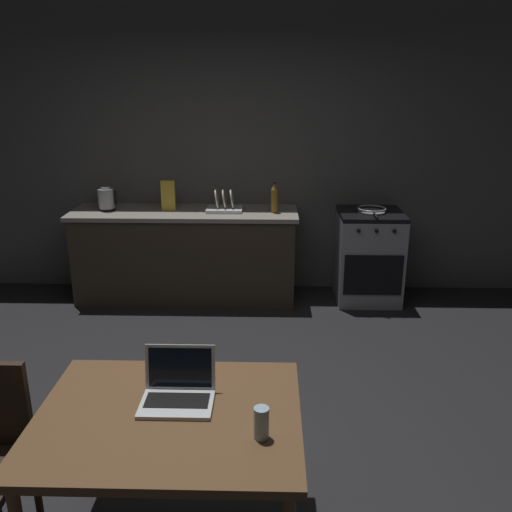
{
  "coord_description": "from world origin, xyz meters",
  "views": [
    {
      "loc": [
        0.36,
        -2.95,
        2.11
      ],
      "look_at": [
        0.26,
        0.68,
        0.91
      ],
      "focal_mm": 38.35,
      "sensor_mm": 36.0,
      "label": 1
    }
  ],
  "objects_px": {
    "stove_oven": "(368,256)",
    "laptop": "(178,392)",
    "electric_kettle": "(106,199)",
    "cereal_box": "(168,195)",
    "dining_table": "(169,428)",
    "bottle": "(274,198)",
    "dish_rack": "(225,206)",
    "drinking_glass": "(261,423)",
    "frying_pan": "(372,210)"
  },
  "relations": [
    {
      "from": "electric_kettle",
      "to": "frying_pan",
      "type": "bearing_deg",
      "value": -0.63
    },
    {
      "from": "dining_table",
      "to": "drinking_glass",
      "type": "height_order",
      "value": "drinking_glass"
    },
    {
      "from": "frying_pan",
      "to": "laptop",
      "type": "bearing_deg",
      "value": -114.91
    },
    {
      "from": "cereal_box",
      "to": "dish_rack",
      "type": "height_order",
      "value": "cereal_box"
    },
    {
      "from": "dining_table",
      "to": "dish_rack",
      "type": "distance_m",
      "value": 3.07
    },
    {
      "from": "electric_kettle",
      "to": "cereal_box",
      "type": "height_order",
      "value": "cereal_box"
    },
    {
      "from": "frying_pan",
      "to": "drinking_glass",
      "type": "distance_m",
      "value": 3.33
    },
    {
      "from": "bottle",
      "to": "electric_kettle",
      "type": "bearing_deg",
      "value": 178.21
    },
    {
      "from": "cereal_box",
      "to": "electric_kettle",
      "type": "bearing_deg",
      "value": -178.06
    },
    {
      "from": "stove_oven",
      "to": "frying_pan",
      "type": "bearing_deg",
      "value": -91.35
    },
    {
      "from": "cereal_box",
      "to": "dish_rack",
      "type": "relative_size",
      "value": 0.84
    },
    {
      "from": "dish_rack",
      "to": "bottle",
      "type": "bearing_deg",
      "value": -6.03
    },
    {
      "from": "dining_table",
      "to": "stove_oven",
      "type": "bearing_deg",
      "value": 65.53
    },
    {
      "from": "dining_table",
      "to": "laptop",
      "type": "distance_m",
      "value": 0.16
    },
    {
      "from": "laptop",
      "to": "drinking_glass",
      "type": "height_order",
      "value": "laptop"
    },
    {
      "from": "bottle",
      "to": "dish_rack",
      "type": "height_order",
      "value": "bottle"
    },
    {
      "from": "stove_oven",
      "to": "bottle",
      "type": "relative_size",
      "value": 2.98
    },
    {
      "from": "stove_oven",
      "to": "electric_kettle",
      "type": "distance_m",
      "value": 2.58
    },
    {
      "from": "stove_oven",
      "to": "electric_kettle",
      "type": "xyz_separation_m",
      "value": [
        -2.52,
        0.0,
        0.55
      ]
    },
    {
      "from": "laptop",
      "to": "stove_oven",
      "type": "bearing_deg",
      "value": 68.9
    },
    {
      "from": "stove_oven",
      "to": "laptop",
      "type": "relative_size",
      "value": 2.76
    },
    {
      "from": "laptop",
      "to": "bottle",
      "type": "bearing_deg",
      "value": 84.97
    },
    {
      "from": "laptop",
      "to": "frying_pan",
      "type": "bearing_deg",
      "value": 68.72
    },
    {
      "from": "electric_kettle",
      "to": "cereal_box",
      "type": "bearing_deg",
      "value": 1.94
    },
    {
      "from": "electric_kettle",
      "to": "drinking_glass",
      "type": "bearing_deg",
      "value": -64.47
    },
    {
      "from": "frying_pan",
      "to": "cereal_box",
      "type": "relative_size",
      "value": 1.56
    },
    {
      "from": "electric_kettle",
      "to": "dish_rack",
      "type": "height_order",
      "value": "electric_kettle"
    },
    {
      "from": "electric_kettle",
      "to": "frying_pan",
      "type": "height_order",
      "value": "electric_kettle"
    },
    {
      "from": "drinking_glass",
      "to": "cereal_box",
      "type": "height_order",
      "value": "cereal_box"
    },
    {
      "from": "stove_oven",
      "to": "laptop",
      "type": "distance_m",
      "value": 3.27
    },
    {
      "from": "bottle",
      "to": "frying_pan",
      "type": "height_order",
      "value": "bottle"
    },
    {
      "from": "bottle",
      "to": "drinking_glass",
      "type": "bearing_deg",
      "value": -91.21
    },
    {
      "from": "dining_table",
      "to": "laptop",
      "type": "xyz_separation_m",
      "value": [
        0.03,
        0.1,
        0.12
      ]
    },
    {
      "from": "stove_oven",
      "to": "electric_kettle",
      "type": "relative_size",
      "value": 3.96
    },
    {
      "from": "stove_oven",
      "to": "dining_table",
      "type": "xyz_separation_m",
      "value": [
        -1.39,
        -3.06,
        0.21
      ]
    },
    {
      "from": "frying_pan",
      "to": "drinking_glass",
      "type": "height_order",
      "value": "frying_pan"
    },
    {
      "from": "laptop",
      "to": "cereal_box",
      "type": "relative_size",
      "value": 1.12
    },
    {
      "from": "dining_table",
      "to": "frying_pan",
      "type": "xyz_separation_m",
      "value": [
        1.39,
        3.03,
        0.25
      ]
    },
    {
      "from": "drinking_glass",
      "to": "dish_rack",
      "type": "distance_m",
      "value": 3.24
    },
    {
      "from": "electric_kettle",
      "to": "laptop",
      "type": "bearing_deg",
      "value": -68.63
    },
    {
      "from": "dining_table",
      "to": "electric_kettle",
      "type": "height_order",
      "value": "electric_kettle"
    },
    {
      "from": "electric_kettle",
      "to": "cereal_box",
      "type": "relative_size",
      "value": 0.78
    },
    {
      "from": "laptop",
      "to": "dish_rack",
      "type": "relative_size",
      "value": 0.94
    },
    {
      "from": "drinking_glass",
      "to": "dish_rack",
      "type": "height_order",
      "value": "dish_rack"
    },
    {
      "from": "laptop",
      "to": "electric_kettle",
      "type": "distance_m",
      "value": 3.18
    },
    {
      "from": "stove_oven",
      "to": "drinking_glass",
      "type": "height_order",
      "value": "stove_oven"
    },
    {
      "from": "laptop",
      "to": "cereal_box",
      "type": "xyz_separation_m",
      "value": [
        -0.57,
        2.98,
        0.25
      ]
    },
    {
      "from": "bottle",
      "to": "frying_pan",
      "type": "relative_size",
      "value": 0.67
    },
    {
      "from": "dining_table",
      "to": "drinking_glass",
      "type": "distance_m",
      "value": 0.46
    },
    {
      "from": "bottle",
      "to": "dish_rack",
      "type": "relative_size",
      "value": 0.87
    }
  ]
}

